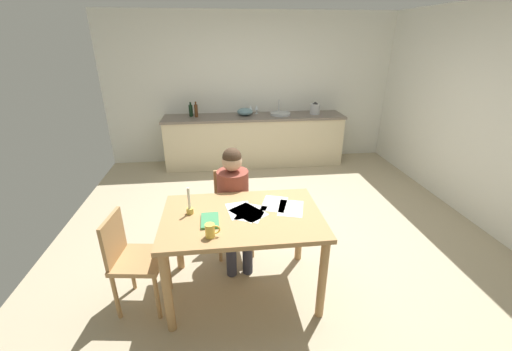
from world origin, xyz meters
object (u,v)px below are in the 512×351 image
Objects in this scene: dining_table at (242,227)px; bottle_oil at (191,110)px; wine_glass_near_sink at (257,108)px; person_seated at (234,199)px; chair_side_empty at (132,257)px; bottle_vinegar at (196,111)px; candlestick at (190,207)px; sink_unit at (280,114)px; coffee_mug at (211,230)px; wine_glass_by_kettle at (251,108)px; book_magazine at (210,220)px; chair_at_table at (233,207)px; mixing_bowl at (245,112)px; stovetop_kettle at (315,109)px.

dining_table is 5.45× the size of bottle_oil.
dining_table is 8.73× the size of wine_glass_near_sink.
person_seated is 1.37× the size of chair_side_empty.
bottle_vinegar is (-0.54, 3.24, 0.33)m from dining_table.
candlestick is 3.44m from sink_unit.
wine_glass_by_kettle is (0.68, 3.66, 0.16)m from coffee_mug.
candlestick is 3.23m from bottle_oil.
bottle_vinegar reaches higher than book_magazine.
bottle_vinegar is (0.09, -0.06, 0.01)m from bottle_oil.
chair_at_table is 2.73m from bottle_oil.
person_seated is at bearing -101.35° from wine_glass_near_sink.
wine_glass_by_kettle is at bearing 3.98° from bottle_oil.
bottle_vinegar is at bearing 100.39° from person_seated.
mixing_bowl is (1.24, 3.33, 0.47)m from chair_side_empty.
chair_at_table is 1.02× the size of chair_side_empty.
coffee_mug reaches higher than chair_at_table.
chair_side_empty is at bearing -119.63° from sink_unit.
person_seated is 1.08m from chair_side_empty.
chair_side_empty is at bearing -140.08° from chair_at_table.
book_magazine is at bearing -85.31° from bottle_vinegar.
sink_unit reaches higher than coffee_mug.
stovetop_kettle is (2.00, 3.15, 0.13)m from candlestick.
candlestick is at bearing -122.44° from stovetop_kettle.
dining_table is 3.37m from sink_unit.
bottle_vinegar is at bearing 179.57° from stovetop_kettle.
person_seated reaches higher than wine_glass_near_sink.
chair_at_table is 3.67× the size of candlestick.
wine_glass_by_kettle is at bearing 68.51° from chair_side_empty.
sink_unit reaches higher than book_magazine.
mixing_bowl is 1.26× the size of stovetop_kettle.
candlestick is 3.29m from mixing_bowl.
mixing_bowl reaches higher than chair_side_empty.
person_seated is at bearing -77.95° from bottle_oil.
wine_glass_by_kettle is at bearing 80.08° from chair_at_table.
sink_unit is (0.99, 2.55, 0.42)m from chair_at_table.
sink_unit is 1.57m from bottle_oil.
candlestick is at bearing -104.54° from wine_glass_by_kettle.
chair_side_empty is 3.76m from wine_glass_near_sink.
wine_glass_by_kettle is (-0.11, 0.00, 0.00)m from wine_glass_near_sink.
bottle_oil is 1.16m from wine_glass_near_sink.
coffee_mug is at bearing -63.97° from candlestick.
sink_unit is at bearing 60.37° from chair_side_empty.
bottle_vinegar is at bearing 94.57° from coffee_mug.
wine_glass_near_sink is at bearing 77.90° from coffee_mug.
bottle_vinegar reaches higher than wine_glass_by_kettle.
sink_unit is at bearing -15.75° from wine_glass_by_kettle.
coffee_mug is 0.46× the size of bottle_oil.
book_magazine is 3.40m from bottle_oil.
chair_at_table is 0.74× the size of person_seated.
bottle_oil reaches higher than chair_side_empty.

